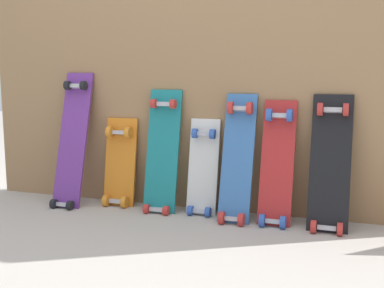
{
  "coord_description": "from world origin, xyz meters",
  "views": [
    {
      "loc": [
        0.84,
        -2.64,
        0.83
      ],
      "look_at": [
        0.0,
        -0.07,
        0.41
      ],
      "focal_mm": 44.72,
      "sensor_mm": 36.0,
      "label": 1
    }
  ],
  "objects_px": {
    "skateboard_purple": "(72,145)",
    "skateboard_black": "(330,168)",
    "skateboard_orange": "(120,167)",
    "skateboard_blue": "(237,163)",
    "skateboard_teal": "(162,157)",
    "skateboard_white": "(203,172)",
    "skateboard_red": "(277,168)"
  },
  "relations": [
    {
      "from": "skateboard_purple",
      "to": "skateboard_black",
      "type": "bearing_deg",
      "value": 0.4
    },
    {
      "from": "skateboard_orange",
      "to": "skateboard_blue",
      "type": "distance_m",
      "value": 0.76
    },
    {
      "from": "skateboard_teal",
      "to": "skateboard_blue",
      "type": "height_order",
      "value": "skateboard_teal"
    },
    {
      "from": "skateboard_purple",
      "to": "skateboard_white",
      "type": "relative_size",
      "value": 1.43
    },
    {
      "from": "skateboard_orange",
      "to": "skateboard_white",
      "type": "relative_size",
      "value": 0.97
    },
    {
      "from": "skateboard_black",
      "to": "skateboard_blue",
      "type": "bearing_deg",
      "value": -179.61
    },
    {
      "from": "skateboard_red",
      "to": "skateboard_black",
      "type": "height_order",
      "value": "skateboard_black"
    },
    {
      "from": "skateboard_teal",
      "to": "skateboard_white",
      "type": "relative_size",
      "value": 1.27
    },
    {
      "from": "skateboard_purple",
      "to": "skateboard_blue",
      "type": "bearing_deg",
      "value": 0.4
    },
    {
      "from": "skateboard_blue",
      "to": "skateboard_teal",
      "type": "bearing_deg",
      "value": 175.73
    },
    {
      "from": "skateboard_blue",
      "to": "skateboard_black",
      "type": "height_order",
      "value": "skateboard_black"
    },
    {
      "from": "skateboard_orange",
      "to": "skateboard_black",
      "type": "distance_m",
      "value": 1.26
    },
    {
      "from": "skateboard_orange",
      "to": "skateboard_blue",
      "type": "height_order",
      "value": "skateboard_blue"
    },
    {
      "from": "skateboard_orange",
      "to": "skateboard_black",
      "type": "xyz_separation_m",
      "value": [
        1.26,
        -0.06,
        0.08
      ]
    },
    {
      "from": "skateboard_red",
      "to": "skateboard_teal",
      "type": "bearing_deg",
      "value": 178.16
    },
    {
      "from": "skateboard_purple",
      "to": "skateboard_blue",
      "type": "relative_size",
      "value": 1.16
    },
    {
      "from": "skateboard_white",
      "to": "skateboard_orange",
      "type": "bearing_deg",
      "value": 179.18
    },
    {
      "from": "skateboard_purple",
      "to": "skateboard_orange",
      "type": "distance_m",
      "value": 0.33
    },
    {
      "from": "skateboard_purple",
      "to": "skateboard_orange",
      "type": "relative_size",
      "value": 1.48
    },
    {
      "from": "skateboard_blue",
      "to": "skateboard_black",
      "type": "xyz_separation_m",
      "value": [
        0.5,
        0.0,
        0.0
      ]
    },
    {
      "from": "skateboard_red",
      "to": "skateboard_purple",
      "type": "bearing_deg",
      "value": -179.09
    },
    {
      "from": "skateboard_white",
      "to": "skateboard_blue",
      "type": "relative_size",
      "value": 0.81
    },
    {
      "from": "skateboard_purple",
      "to": "skateboard_red",
      "type": "bearing_deg",
      "value": 0.91
    },
    {
      "from": "skateboard_orange",
      "to": "skateboard_white",
      "type": "bearing_deg",
      "value": -0.82
    },
    {
      "from": "skateboard_white",
      "to": "skateboard_red",
      "type": "height_order",
      "value": "skateboard_red"
    },
    {
      "from": "skateboard_purple",
      "to": "skateboard_white",
      "type": "xyz_separation_m",
      "value": [
        0.83,
        0.06,
        -0.13
      ]
    },
    {
      "from": "skateboard_purple",
      "to": "skateboard_orange",
      "type": "bearing_deg",
      "value": 13.67
    },
    {
      "from": "skateboard_white",
      "to": "skateboard_black",
      "type": "bearing_deg",
      "value": -4.14
    },
    {
      "from": "skateboard_blue",
      "to": "skateboard_purple",
      "type": "bearing_deg",
      "value": -179.6
    },
    {
      "from": "skateboard_teal",
      "to": "skateboard_black",
      "type": "relative_size",
      "value": 1.02
    },
    {
      "from": "skateboard_orange",
      "to": "skateboard_red",
      "type": "xyz_separation_m",
      "value": [
        0.98,
        -0.05,
        0.06
      ]
    },
    {
      "from": "skateboard_white",
      "to": "skateboard_blue",
      "type": "distance_m",
      "value": 0.24
    }
  ]
}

